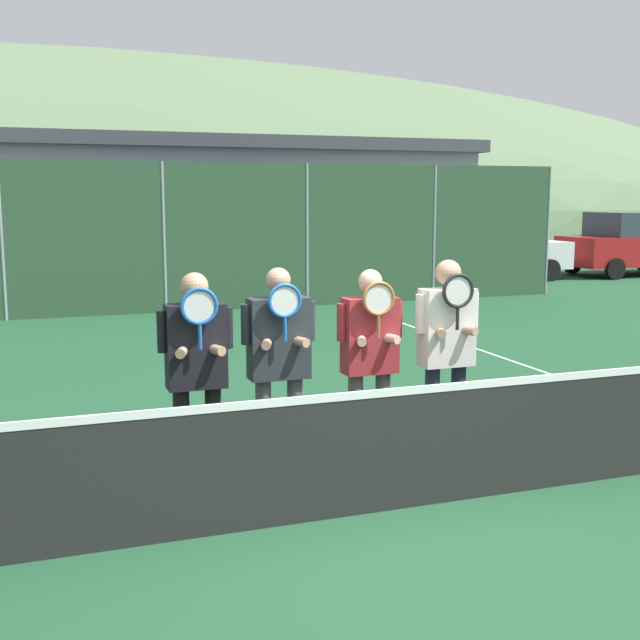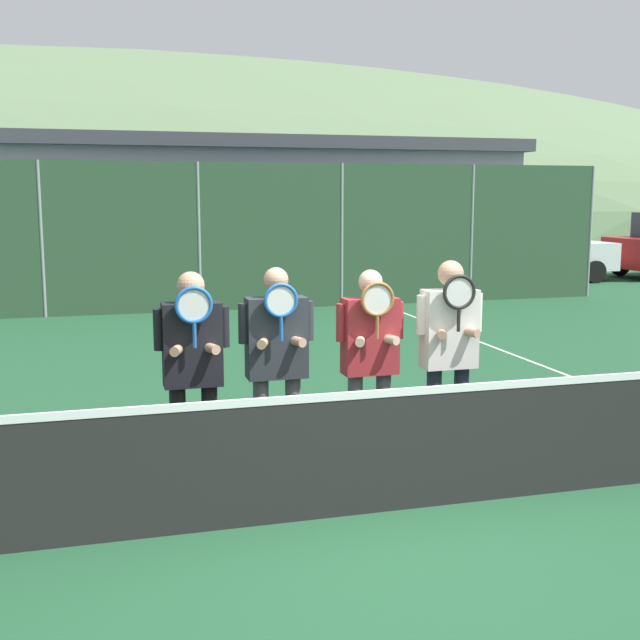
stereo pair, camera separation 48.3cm
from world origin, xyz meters
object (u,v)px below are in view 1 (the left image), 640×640
Objects in this scene: player_rightmost at (447,342)px; car_right_of_center at (487,249)px; player_center_left at (279,354)px; player_center_right at (370,351)px; car_far_right at (632,243)px; car_left_of_center at (111,258)px; player_leftmost at (196,362)px; car_center at (319,253)px.

player_rightmost is 15.76m from car_right_of_center.
player_center_left reaches higher than player_center_right.
car_right_of_center is 4.76m from car_far_right.
player_center_left is at bearing -138.65° from car_far_right.
car_left_of_center is (-0.17, 12.95, -0.16)m from player_center_left.
player_rightmost is (2.20, -0.00, 0.03)m from player_leftmost.
player_leftmost reaches higher than car_center.
car_center is (4.12, 12.83, -0.13)m from player_center_right.
car_center is at bearing 72.21° from player_center_right.
car_center is (3.43, 12.93, -0.18)m from player_rightmost.
player_center_right is 0.36× the size of car_center.
car_left_of_center is (-0.98, 12.93, -0.14)m from player_center_right.
car_right_of_center is (10.69, 13.28, -0.18)m from player_leftmost.
player_center_left is 0.43× the size of car_far_right.
player_rightmost is (0.69, -0.10, 0.05)m from player_center_right.
player_rightmost is 0.39× the size of car_left_of_center.
car_right_of_center is (9.17, 13.19, -0.16)m from player_center_right.
car_far_right is (14.90, 0.03, 0.05)m from car_left_of_center.
player_leftmost is 17.05m from car_right_of_center.
player_center_right is at bearing 3.54° from player_leftmost.
car_left_of_center is at bearing 178.88° from car_center.
car_far_right is at bearing 44.61° from player_rightmost.
car_far_right reaches higher than car_right_of_center.
car_center reaches higher than car_right_of_center.
car_right_of_center is at bearing 3.99° from car_center.
player_rightmost is (1.50, -0.08, 0.03)m from player_center_left.
player_center_left is 0.98× the size of player_rightmost.
player_center_right is at bearing 0.92° from player_center_left.
player_leftmost is at bearing 179.95° from player_rightmost.
player_center_right is at bearing -124.82° from car_right_of_center.
player_center_right is at bearing -137.05° from car_far_right.
car_center is 1.04× the size of car_right_of_center.
player_center_right is at bearing -107.79° from car_center.
player_center_right is 0.37× the size of car_left_of_center.
player_rightmost is at bearing -7.90° from player_center_right.
player_rightmost is at bearing -104.86° from car_center.
player_center_left is at bearing 6.58° from player_leftmost.
player_center_left is 16.55m from car_right_of_center.
player_rightmost reaches higher than car_left_of_center.
player_leftmost is at bearing -113.55° from car_center.
car_far_right is (13.92, 12.96, -0.08)m from player_center_right.
player_leftmost reaches higher than player_center_right.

